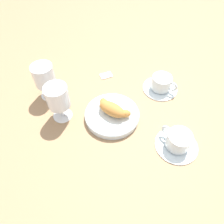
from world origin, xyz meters
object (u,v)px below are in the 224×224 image
object	(u,v)px
coffee_cup_far	(161,84)
sugar_packet	(106,75)
croissant_large	(113,109)
coffee_cup_near	(178,141)
juice_glass_right	(44,77)
pastry_plate	(112,115)
juice_glass_left	(58,98)

from	to	relation	value
coffee_cup_far	sugar_packet	distance (m)	0.23
croissant_large	coffee_cup_near	bearing A→B (deg)	-24.80
coffee_cup_far	sugar_packet	bearing A→B (deg)	165.32
croissant_large	juice_glass_right	distance (m)	0.27
coffee_cup_near	pastry_plate	bearing A→B (deg)	155.97
juice_glass_left	sugar_packet	distance (m)	0.28
sugar_packet	pastry_plate	bearing A→B (deg)	-106.68
sugar_packet	croissant_large	bearing A→B (deg)	-106.14
croissant_large	coffee_cup_near	world-z (taller)	croissant_large
pastry_plate	juice_glass_left	distance (m)	0.20
juice_glass_right	pastry_plate	bearing A→B (deg)	-19.27
coffee_cup_near	juice_glass_left	bearing A→B (deg)	167.41
croissant_large	pastry_plate	bearing A→B (deg)	-118.77
pastry_plate	coffee_cup_far	bearing A→B (deg)	41.56
juice_glass_left	juice_glass_right	size ratio (longest dim) A/B	1.00
coffee_cup_near	coffee_cup_far	bearing A→B (deg)	98.20
pastry_plate	juice_glass_right	xyz separation A→B (m)	(-0.25, 0.09, 0.08)
pastry_plate	sugar_packet	bearing A→B (deg)	101.55
croissant_large	juice_glass_left	distance (m)	0.19
juice_glass_right	sugar_packet	xyz separation A→B (m)	(0.21, 0.13, -0.09)
pastry_plate	juice_glass_right	size ratio (longest dim) A/B	1.37
sugar_packet	coffee_cup_far	bearing A→B (deg)	-42.91
croissant_large	juice_glass_left	xyz separation A→B (m)	(-0.18, -0.01, 0.05)
coffee_cup_far	pastry_plate	bearing A→B (deg)	-138.44
juice_glass_right	croissant_large	bearing A→B (deg)	-18.59
coffee_cup_near	sugar_packet	distance (m)	0.41
juice_glass_left	coffee_cup_near	bearing A→B (deg)	-12.59
coffee_cup_far	coffee_cup_near	bearing A→B (deg)	-81.80
juice_glass_left	pastry_plate	bearing A→B (deg)	2.74
juice_glass_left	sugar_packet	bearing A→B (deg)	59.58
pastry_plate	sugar_packet	size ratio (longest dim) A/B	3.85
coffee_cup_near	juice_glass_right	distance (m)	0.51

